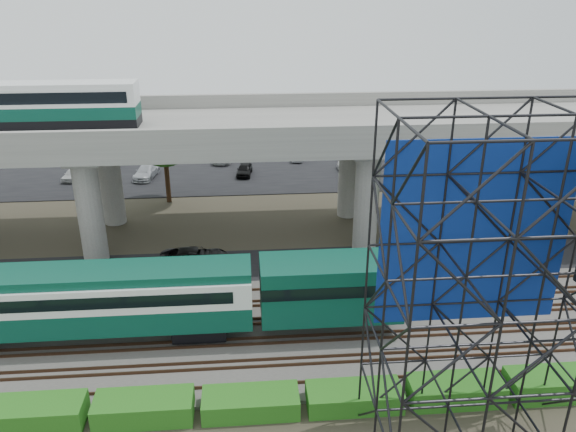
{
  "coord_description": "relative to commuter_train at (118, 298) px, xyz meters",
  "views": [
    {
      "loc": [
        1.03,
        -25.52,
        19.11
      ],
      "look_at": [
        3.64,
        6.0,
        5.77
      ],
      "focal_mm": 35.0,
      "sensor_mm": 36.0,
      "label": 1
    }
  ],
  "objects": [
    {
      "name": "trees",
      "position": [
        1.47,
        14.17,
        2.69
      ],
      "size": [
        40.94,
        16.94,
        7.69
      ],
      "color": "#382314",
      "rests_on": "ground"
    },
    {
      "name": "scaffold_tower",
      "position": [
        16.72,
        -9.98,
        4.59
      ],
      "size": [
        9.36,
        6.36,
        15.0
      ],
      "color": "black",
      "rests_on": "ground"
    },
    {
      "name": "overpass",
      "position": [
        5.22,
        14.0,
        5.33
      ],
      "size": [
        80.0,
        12.0,
        12.4
      ],
      "color": "#9E9B93",
      "rests_on": "ground"
    },
    {
      "name": "parking_lot",
      "position": [
        6.14,
        32.0,
        -2.84
      ],
      "size": [
        90.0,
        18.0,
        0.08
      ],
      "primitive_type": "cube",
      "color": "black",
      "rests_on": "ground"
    },
    {
      "name": "parked_cars",
      "position": [
        6.58,
        31.59,
        -2.2
      ],
      "size": [
        34.07,
        9.69,
        1.31
      ],
      "color": "#BCBCBC",
      "rests_on": "parking_lot"
    },
    {
      "name": "service_road",
      "position": [
        6.14,
        8.5,
        -2.84
      ],
      "size": [
        90.0,
        5.0,
        0.08
      ],
      "primitive_type": "cube",
      "color": "black",
      "rests_on": "ground"
    },
    {
      "name": "commuter_train",
      "position": [
        0.0,
        0.0,
        0.0
      ],
      "size": [
        29.3,
        3.06,
        4.3
      ],
      "color": "black",
      "rests_on": "rail_tracks"
    },
    {
      "name": "hedge_strip",
      "position": [
        7.14,
        -6.3,
        -2.32
      ],
      "size": [
        34.6,
        1.8,
        1.2
      ],
      "color": "#1B6016",
      "rests_on": "ground"
    },
    {
      "name": "harbor_water",
      "position": [
        6.14,
        54.0,
        -2.87
      ],
      "size": [
        140.0,
        40.0,
        0.03
      ],
      "primitive_type": "cube",
      "color": "#455972",
      "rests_on": "ground"
    },
    {
      "name": "rail_tracks",
      "position": [
        6.14,
        -0.0,
        -2.6
      ],
      "size": [
        90.0,
        9.52,
        0.16
      ],
      "color": "#472D1E",
      "rests_on": "ballast_bed"
    },
    {
      "name": "ballast_bed",
      "position": [
        6.14,
        0.0,
        -2.78
      ],
      "size": [
        90.0,
        12.0,
        0.2
      ],
      "primitive_type": "cube",
      "color": "slate",
      "rests_on": "ground"
    },
    {
      "name": "suv",
      "position": [
        3.53,
        8.57,
        -2.09
      ],
      "size": [
        5.13,
        2.4,
        1.42
      ],
      "primitive_type": "imported",
      "rotation": [
        0.0,
        0.0,
        1.56
      ],
      "color": "black",
      "rests_on": "service_road"
    },
    {
      "name": "ground",
      "position": [
        6.14,
        -2.0,
        -2.88
      ],
      "size": [
        140.0,
        140.0,
        0.0
      ],
      "primitive_type": "plane",
      "color": "#474233",
      "rests_on": "ground"
    }
  ]
}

